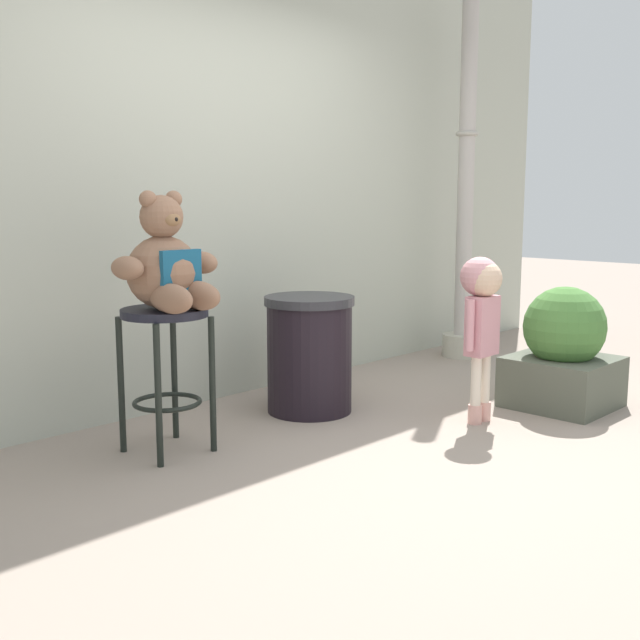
# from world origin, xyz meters

# --- Properties ---
(ground_plane) EXTENTS (24.00, 24.00, 0.00)m
(ground_plane) POSITION_xyz_m (0.00, 0.00, 0.00)
(ground_plane) COLOR gray
(building_wall) EXTENTS (7.51, 0.30, 3.63)m
(building_wall) POSITION_xyz_m (0.00, 1.79, 1.82)
(building_wall) COLOR #AEB2A2
(building_wall) RESTS_ON ground_plane
(bar_stool_with_teddy) EXTENTS (0.42, 0.42, 0.72)m
(bar_stool_with_teddy) POSITION_xyz_m (-0.83, 0.99, 0.53)
(bar_stool_with_teddy) COLOR black
(bar_stool_with_teddy) RESTS_ON ground_plane
(teddy_bear) EXTENTS (0.55, 0.50, 0.57)m
(teddy_bear) POSITION_xyz_m (-0.83, 0.96, 0.93)
(teddy_bear) COLOR #8D654D
(teddy_bear) RESTS_ON bar_stool_with_teddy
(child_walking) EXTENTS (0.30, 0.24, 0.93)m
(child_walking) POSITION_xyz_m (0.69, 0.16, 0.68)
(child_walking) COLOR #DCA195
(child_walking) RESTS_ON ground_plane
(trash_bin) EXTENTS (0.53, 0.53, 0.69)m
(trash_bin) POSITION_xyz_m (0.19, 1.00, 0.35)
(trash_bin) COLOR black
(trash_bin) RESTS_ON ground_plane
(lamppost) EXTENTS (0.30, 0.30, 3.02)m
(lamppost) POSITION_xyz_m (2.18, 1.26, 1.21)
(lamppost) COLOR #B1AE9D
(lamppost) RESTS_ON ground_plane
(planter_with_shrub) EXTENTS (0.58, 0.58, 0.73)m
(planter_with_shrub) POSITION_xyz_m (1.33, -0.03, 0.33)
(planter_with_shrub) COLOR #515548
(planter_with_shrub) RESTS_ON ground_plane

